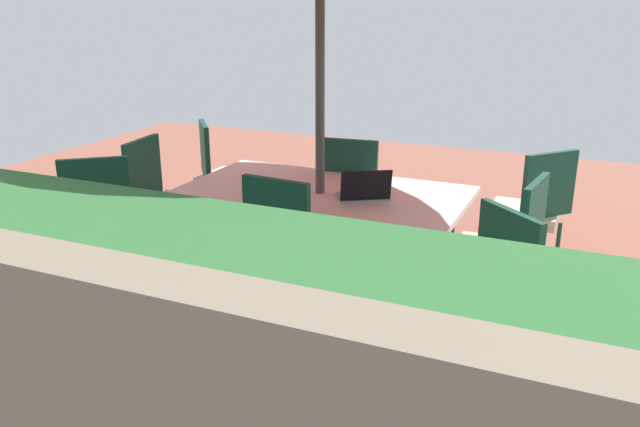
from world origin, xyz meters
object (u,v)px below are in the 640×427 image
object	(u,v)px
chair_northeast	(98,228)
cup	(276,189)
chair_west	(504,247)
dining_table	(320,199)
chair_east	(163,197)
chair_southwest	(531,208)
chair_northwest	(480,297)
chair_north	(263,258)
chair_southeast	(224,172)
laptop	(364,193)
chair_south	(353,190)

from	to	relation	value
chair_northeast	cup	bearing A→B (deg)	-11.02
chair_west	cup	bearing A→B (deg)	-74.87
dining_table	chair_east	bearing A→B (deg)	1.59
chair_southwest	chair_northwest	bearing A→B (deg)	38.77
chair_northeast	chair_north	size ratio (longest dim) A/B	1.00
chair_southeast	laptop	xyz separation A→B (m)	(-1.55, 0.80, 0.23)
laptop	dining_table	bearing A→B (deg)	-37.96
chair_west	chair_southwest	world-z (taller)	same
chair_south	chair_northwest	bearing A→B (deg)	123.99
chair_east	chair_north	bearing A→B (deg)	-127.27
chair_southeast	cup	size ratio (longest dim) A/B	8.47
chair_southwest	chair_southeast	bearing A→B (deg)	-48.11
chair_south	chair_southwest	world-z (taller)	same
chair_northeast	cup	distance (m)	1.16
dining_table	chair_southwest	xyz separation A→B (m)	(-1.26, -0.81, -0.13)
chair_southwest	cup	bearing A→B (deg)	-14.23
chair_west	chair_northwest	distance (m)	0.74
chair_northwest	chair_southeast	size ratio (longest dim) A/B	1.00
chair_northeast	chair_north	world-z (taller)	same
chair_northwest	chair_north	xyz separation A→B (m)	(1.22, -0.00, 0.00)
chair_south	dining_table	bearing A→B (deg)	86.85
chair_south	cup	bearing A→B (deg)	73.19
chair_southwest	chair_northeast	distance (m)	2.94
chair_northeast	chair_north	distance (m)	1.20
chair_southwest	chair_northeast	bearing A→B (deg)	-16.76
chair_southwest	chair_north	world-z (taller)	same
dining_table	cup	size ratio (longest dim) A/B	16.27
chair_west	chair_south	size ratio (longest dim) A/B	1.00
chair_south	laptop	world-z (taller)	chair_south
chair_north	laptop	bearing A→B (deg)	70.25
laptop	chair_southwest	bearing A→B (deg)	-169.16
chair_east	chair_northeast	xyz separation A→B (m)	(-0.05, 0.73, 0.00)
chair_southeast	laptop	world-z (taller)	chair_southeast
dining_table	chair_west	xyz separation A→B (m)	(-1.21, 0.03, -0.13)
dining_table	chair_east	distance (m)	1.27
chair_northwest	chair_northeast	bearing A→B (deg)	-137.71
chair_southeast	laptop	size ratio (longest dim) A/B	2.44
cup	chair_southeast	bearing A→B (deg)	-43.94
dining_table	chair_north	xyz separation A→B (m)	(0.01, 0.77, -0.13)
chair_southwest	cup	distance (m)	1.82
cup	chair_northwest	bearing A→B (deg)	158.83
chair_southeast	chair_northeast	size ratio (longest dim) A/B	1.00
chair_northwest	dining_table	bearing A→B (deg)	-170.16
chair_southwest	chair_northeast	world-z (taller)	same
chair_northwest	chair_southeast	world-z (taller)	same
chair_south	chair_north	distance (m)	1.47
chair_north	cup	world-z (taller)	chair_north
chair_east	cup	xyz separation A→B (m)	(-1.05, 0.19, 0.24)
laptop	chair_east	bearing A→B (deg)	-31.38
chair_south	chair_southeast	world-z (taller)	same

